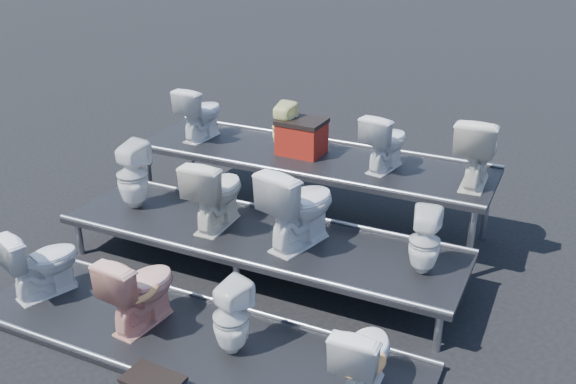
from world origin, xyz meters
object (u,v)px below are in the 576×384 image
at_px(toilet_5, 216,192).
at_px(toilet_6, 299,205).
at_px(toilet_7, 425,241).
at_px(toilet_11, 477,150).
at_px(toilet_1, 140,288).
at_px(toilet_2, 231,318).
at_px(toilet_3, 363,356).
at_px(toilet_8, 200,112).
at_px(toilet_10, 386,141).
at_px(toilet_9, 283,128).
at_px(toilet_4, 132,175).
at_px(toilet_0, 42,261).
at_px(red_crate, 302,139).

bearing_deg(toilet_5, toilet_6, 178.26).
relative_size(toilet_7, toilet_11, 0.84).
xyz_separation_m(toilet_7, toilet_11, (0.17, 1.30, 0.46)).
bearing_deg(toilet_1, toilet_7, -143.35).
distance_m(toilet_1, toilet_2, 0.93).
bearing_deg(toilet_11, toilet_5, 27.29).
bearing_deg(toilet_3, toilet_8, -41.09).
height_order(toilet_2, toilet_10, toilet_10).
distance_m(toilet_6, toilet_7, 1.24).
bearing_deg(toilet_1, toilet_6, -120.41).
xyz_separation_m(toilet_2, toilet_3, (1.16, 0.00, 0.00)).
xyz_separation_m(toilet_6, toilet_7, (1.24, 0.00, -0.11)).
bearing_deg(toilet_7, toilet_9, -38.76).
distance_m(toilet_1, toilet_4, 1.71).
xyz_separation_m(toilet_0, toilet_10, (2.56, 2.60, 0.77)).
distance_m(toilet_1, toilet_11, 3.61).
bearing_deg(toilet_11, red_crate, -2.87).
bearing_deg(toilet_10, toilet_0, 57.18).
distance_m(toilet_8, toilet_11, 3.34).
height_order(toilet_5, toilet_6, toilet_6).
bearing_deg(toilet_10, toilet_6, 82.93).
height_order(toilet_0, toilet_1, toilet_1).
bearing_deg(toilet_8, toilet_10, -175.41).
relative_size(toilet_6, toilet_10, 1.30).
height_order(toilet_4, toilet_8, toilet_8).
height_order(toilet_2, toilet_4, toilet_4).
relative_size(toilet_5, toilet_8, 1.16).
distance_m(toilet_3, toilet_10, 2.80).
distance_m(toilet_5, red_crate, 1.41).
height_order(toilet_7, toilet_10, toilet_10).
bearing_deg(toilet_5, toilet_1, 87.41).
bearing_deg(toilet_3, toilet_5, -32.83).
height_order(toilet_2, toilet_6, toilet_6).
height_order(toilet_8, toilet_9, toilet_8).
relative_size(toilet_4, toilet_7, 1.20).
xyz_separation_m(toilet_1, toilet_7, (2.20, 1.30, 0.34)).
relative_size(toilet_3, toilet_8, 1.02).
xyz_separation_m(toilet_8, toilet_11, (3.34, 0.00, 0.04)).
height_order(toilet_0, toilet_9, toilet_9).
distance_m(toilet_5, toilet_10, 1.93).
distance_m(toilet_0, toilet_6, 2.53).
bearing_deg(red_crate, toilet_4, -134.29).
xyz_separation_m(toilet_2, toilet_7, (1.27, 1.30, 0.38)).
distance_m(toilet_3, toilet_8, 4.09).
bearing_deg(toilet_8, toilet_4, 91.41).
distance_m(toilet_3, toilet_4, 3.42).
height_order(toilet_0, toilet_2, toilet_0).
relative_size(toilet_0, toilet_6, 0.84).
bearing_deg(toilet_9, toilet_2, 110.12).
xyz_separation_m(toilet_8, toilet_10, (2.37, 0.00, -0.01)).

